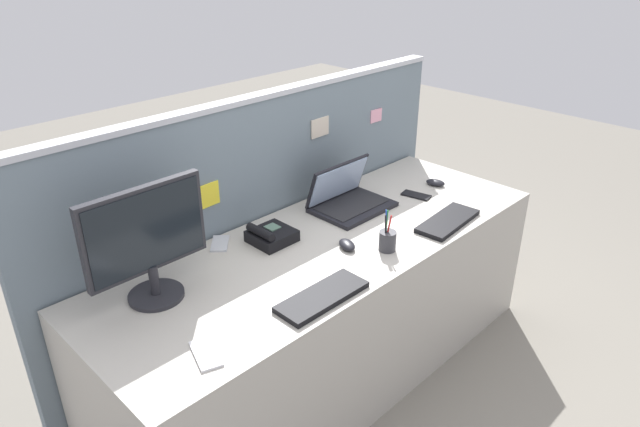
{
  "coord_description": "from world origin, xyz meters",
  "views": [
    {
      "loc": [
        -1.57,
        -1.51,
        1.94
      ],
      "look_at": [
        0.0,
        0.05,
        0.83
      ],
      "focal_mm": 32.25,
      "sensor_mm": 36.0,
      "label": 1
    }
  ],
  "objects_px": {
    "pen_cup": "(387,240)",
    "computer_mouse_right_hand": "(435,183)",
    "desktop_monitor": "(147,238)",
    "cell_phone_silver_slab": "(220,243)",
    "cell_phone_white_slab": "(206,354)",
    "keyboard_main": "(448,221)",
    "laptop": "(347,197)",
    "keyboard_spare": "(322,297)",
    "computer_mouse_left_hand": "(347,245)",
    "cell_phone_black_slab": "(416,195)",
    "desk_phone": "(271,235)"
  },
  "relations": [
    {
      "from": "pen_cup",
      "to": "computer_mouse_right_hand",
      "type": "bearing_deg",
      "value": 19.13
    },
    {
      "from": "desktop_monitor",
      "to": "cell_phone_silver_slab",
      "type": "relative_size",
      "value": 3.46
    },
    {
      "from": "cell_phone_white_slab",
      "to": "keyboard_main",
      "type": "bearing_deg",
      "value": 17.27
    },
    {
      "from": "laptop",
      "to": "desktop_monitor",
      "type": "bearing_deg",
      "value": -179.54
    },
    {
      "from": "cell_phone_white_slab",
      "to": "laptop",
      "type": "bearing_deg",
      "value": 39.0
    },
    {
      "from": "keyboard_main",
      "to": "computer_mouse_right_hand",
      "type": "xyz_separation_m",
      "value": [
        0.32,
        0.29,
        0.01
      ]
    },
    {
      "from": "keyboard_main",
      "to": "keyboard_spare",
      "type": "distance_m",
      "value": 0.84
    },
    {
      "from": "computer_mouse_left_hand",
      "to": "cell_phone_black_slab",
      "type": "xyz_separation_m",
      "value": [
        0.64,
        0.11,
        -0.01
      ]
    },
    {
      "from": "desktop_monitor",
      "to": "pen_cup",
      "type": "xyz_separation_m",
      "value": [
        0.87,
        -0.39,
        -0.2
      ]
    },
    {
      "from": "cell_phone_silver_slab",
      "to": "cell_phone_white_slab",
      "type": "bearing_deg",
      "value": -87.84
    },
    {
      "from": "desktop_monitor",
      "to": "computer_mouse_left_hand",
      "type": "xyz_separation_m",
      "value": [
        0.76,
        -0.26,
        -0.23
      ]
    },
    {
      "from": "desktop_monitor",
      "to": "computer_mouse_left_hand",
      "type": "relative_size",
      "value": 4.64
    },
    {
      "from": "pen_cup",
      "to": "computer_mouse_left_hand",
      "type": "bearing_deg",
      "value": 129.5
    },
    {
      "from": "desk_phone",
      "to": "computer_mouse_left_hand",
      "type": "distance_m",
      "value": 0.33
    },
    {
      "from": "keyboard_spare",
      "to": "computer_mouse_right_hand",
      "type": "xyz_separation_m",
      "value": [
        1.16,
        0.31,
        0.01
      ]
    },
    {
      "from": "cell_phone_white_slab",
      "to": "cell_phone_silver_slab",
      "type": "bearing_deg",
      "value": 68.91
    },
    {
      "from": "desk_phone",
      "to": "cell_phone_white_slab",
      "type": "distance_m",
      "value": 0.75
    },
    {
      "from": "desktop_monitor",
      "to": "laptop",
      "type": "xyz_separation_m",
      "value": [
        1.06,
        0.01,
        -0.19
      ]
    },
    {
      "from": "desk_phone",
      "to": "laptop",
      "type": "bearing_deg",
      "value": 0.1
    },
    {
      "from": "pen_cup",
      "to": "cell_phone_silver_slab",
      "type": "height_order",
      "value": "pen_cup"
    },
    {
      "from": "keyboard_main",
      "to": "keyboard_spare",
      "type": "relative_size",
      "value": 0.98
    },
    {
      "from": "desktop_monitor",
      "to": "keyboard_spare",
      "type": "distance_m",
      "value": 0.66
    },
    {
      "from": "pen_cup",
      "to": "cell_phone_black_slab",
      "type": "distance_m",
      "value": 0.58
    },
    {
      "from": "desk_phone",
      "to": "cell_phone_white_slab",
      "type": "height_order",
      "value": "desk_phone"
    },
    {
      "from": "keyboard_spare",
      "to": "cell_phone_white_slab",
      "type": "relative_size",
      "value": 2.38
    },
    {
      "from": "cell_phone_black_slab",
      "to": "cell_phone_white_slab",
      "type": "xyz_separation_m",
      "value": [
        -1.46,
        -0.25,
        0.0
      ]
    },
    {
      "from": "desk_phone",
      "to": "desktop_monitor",
      "type": "bearing_deg",
      "value": -179.23
    },
    {
      "from": "cell_phone_black_slab",
      "to": "cell_phone_silver_slab",
      "type": "distance_m",
      "value": 1.05
    },
    {
      "from": "computer_mouse_right_hand",
      "to": "cell_phone_black_slab",
      "type": "height_order",
      "value": "computer_mouse_right_hand"
    },
    {
      "from": "keyboard_main",
      "to": "laptop",
      "type": "bearing_deg",
      "value": 109.07
    },
    {
      "from": "desktop_monitor",
      "to": "keyboard_spare",
      "type": "relative_size",
      "value": 1.26
    },
    {
      "from": "computer_mouse_right_hand",
      "to": "cell_phone_white_slab",
      "type": "relative_size",
      "value": 0.65
    },
    {
      "from": "keyboard_main",
      "to": "computer_mouse_right_hand",
      "type": "bearing_deg",
      "value": 37.25
    },
    {
      "from": "keyboard_spare",
      "to": "pen_cup",
      "type": "relative_size",
      "value": 2.05
    },
    {
      "from": "computer_mouse_right_hand",
      "to": "cell_phone_white_slab",
      "type": "xyz_separation_m",
      "value": [
        -1.64,
        -0.26,
        -0.01
      ]
    },
    {
      "from": "laptop",
      "to": "cell_phone_white_slab",
      "type": "xyz_separation_m",
      "value": [
        -1.12,
        -0.41,
        -0.05
      ]
    },
    {
      "from": "desktop_monitor",
      "to": "pen_cup",
      "type": "bearing_deg",
      "value": -24.4
    },
    {
      "from": "pen_cup",
      "to": "cell_phone_black_slab",
      "type": "height_order",
      "value": "pen_cup"
    },
    {
      "from": "desk_phone",
      "to": "cell_phone_silver_slab",
      "type": "xyz_separation_m",
      "value": [
        -0.17,
        0.14,
        -0.03
      ]
    },
    {
      "from": "keyboard_spare",
      "to": "cell_phone_black_slab",
      "type": "distance_m",
      "value": 1.02
    },
    {
      "from": "desk_phone",
      "to": "keyboard_main",
      "type": "distance_m",
      "value": 0.82
    },
    {
      "from": "pen_cup",
      "to": "cell_phone_silver_slab",
      "type": "relative_size",
      "value": 1.34
    },
    {
      "from": "keyboard_spare",
      "to": "pen_cup",
      "type": "distance_m",
      "value": 0.45
    },
    {
      "from": "cell_phone_black_slab",
      "to": "desk_phone",
      "type": "bearing_deg",
      "value": 156.35
    },
    {
      "from": "laptop",
      "to": "computer_mouse_left_hand",
      "type": "distance_m",
      "value": 0.41
    },
    {
      "from": "desk_phone",
      "to": "pen_cup",
      "type": "xyz_separation_m",
      "value": [
        0.3,
        -0.4,
        0.02
      ]
    },
    {
      "from": "cell_phone_black_slab",
      "to": "cell_phone_white_slab",
      "type": "relative_size",
      "value": 0.94
    },
    {
      "from": "computer_mouse_left_hand",
      "to": "desk_phone",
      "type": "bearing_deg",
      "value": 147.78
    },
    {
      "from": "laptop",
      "to": "computer_mouse_left_hand",
      "type": "height_order",
      "value": "laptop"
    },
    {
      "from": "pen_cup",
      "to": "cell_phone_black_slab",
      "type": "relative_size",
      "value": 1.24
    }
  ]
}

